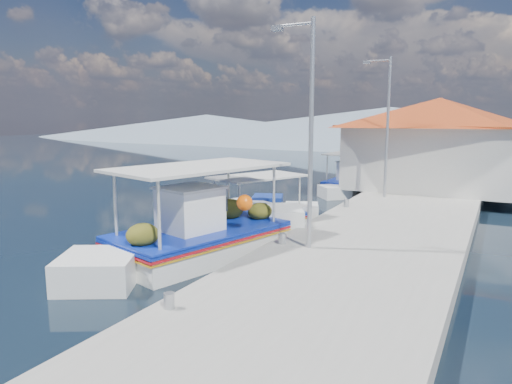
% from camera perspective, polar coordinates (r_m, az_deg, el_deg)
% --- Properties ---
extents(ground, '(160.00, 160.00, 0.00)m').
position_cam_1_polar(ground, '(13.72, -15.20, -8.13)').
color(ground, black).
rests_on(ground, ground).
extents(quay, '(5.00, 44.00, 0.50)m').
position_cam_1_polar(quay, '(16.25, 15.99, -4.53)').
color(quay, '#9F9D95').
rests_on(quay, ground).
extents(bollards, '(0.20, 17.20, 0.30)m').
position_cam_1_polar(bollards, '(16.01, 8.11, -2.99)').
color(bollards, '#A5A8AD').
rests_on(bollards, quay).
extents(main_caique, '(4.14, 8.61, 2.94)m').
position_cam_1_polar(main_caique, '(13.63, -6.72, -5.50)').
color(main_caique, white).
rests_on(main_caique, ground).
extents(caique_green_canopy, '(3.22, 5.48, 2.22)m').
position_cam_1_polar(caique_green_canopy, '(16.37, 0.25, -3.76)').
color(caique_green_canopy, white).
rests_on(caique_green_canopy, ground).
extents(caique_blue_hull, '(3.19, 5.32, 1.03)m').
position_cam_1_polar(caique_blue_hull, '(18.01, -3.71, -2.74)').
color(caique_blue_hull, navy).
rests_on(caique_blue_hull, ground).
extents(caique_far, '(2.21, 6.64, 2.33)m').
position_cam_1_polar(caique_far, '(25.60, 11.57, 1.04)').
color(caique_far, white).
rests_on(caique_far, ground).
extents(harbor_building, '(10.49, 10.49, 4.40)m').
position_cam_1_polar(harbor_building, '(24.68, 21.36, 5.76)').
color(harbor_building, silver).
rests_on(harbor_building, quay).
extents(lamp_post_near, '(1.21, 0.14, 6.00)m').
position_cam_1_polar(lamp_post_near, '(12.35, 6.38, 8.39)').
color(lamp_post_near, '#A5A8AD').
rests_on(lamp_post_near, quay).
extents(lamp_post_far, '(1.21, 0.14, 6.00)m').
position_cam_1_polar(lamp_post_far, '(20.98, 15.59, 8.48)').
color(lamp_post_far, '#A5A8AD').
rests_on(lamp_post_far, quay).
extents(mountain_ridge, '(171.40, 96.00, 5.50)m').
position_cam_1_polar(mountain_ridge, '(65.56, 25.92, 6.67)').
color(mountain_ridge, slate).
rests_on(mountain_ridge, ground).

